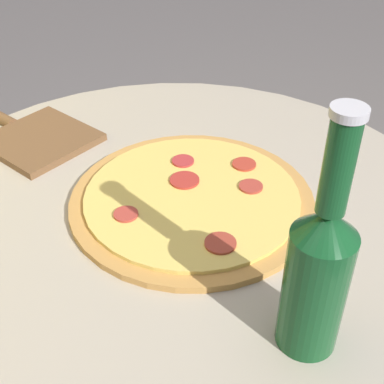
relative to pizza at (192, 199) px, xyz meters
The scene contains 4 objects.
table 0.20m from the pizza, 147.03° to the left, with size 0.85×0.85×0.68m.
pizza is the anchor object (origin of this frame).
beer_bottle 0.28m from the pizza, 135.12° to the right, with size 0.07×0.07×0.28m.
pizza_paddle 0.33m from the pizza, 74.11° to the left, with size 0.20×0.32×0.02m.
Camera 1 is at (-0.55, -0.21, 1.16)m, focal length 50.00 mm.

